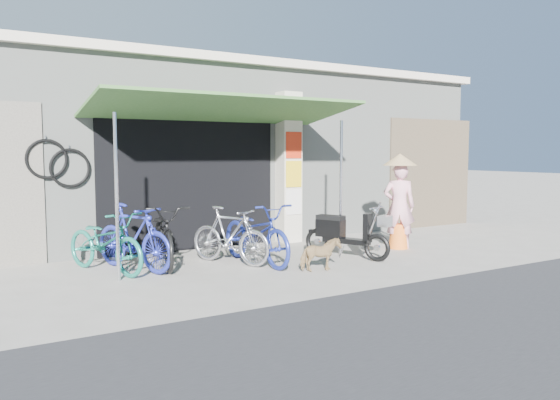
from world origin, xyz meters
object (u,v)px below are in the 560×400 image
bike_blue (133,237)px  moped (344,234)px  bike_navy (256,233)px  nun (399,202)px  street_dog (320,255)px  bike_teal (105,242)px  bike_silver (230,235)px  bike_black (164,235)px

bike_blue → moped: (3.39, -0.85, -0.10)m
bike_navy → nun: size_ratio=1.07×
bike_blue → bike_navy: bike_blue is taller
nun → street_dog: bearing=60.6°
bike_teal → moped: bearing=-35.6°
bike_teal → nun: bearing=-29.6°
bike_teal → bike_silver: 1.92m
bike_teal → bike_navy: size_ratio=0.93×
bike_teal → bike_black: (0.93, 0.05, 0.03)m
bike_teal → nun: size_ratio=0.99×
bike_blue → street_dog: bearing=-54.8°
moped → nun: 1.54m
bike_black → street_dog: (1.89, -1.63, -0.24)m
bike_black → street_dog: bike_black is taller
bike_teal → bike_silver: (1.89, -0.38, 0.00)m
bike_silver → moped: (1.91, -0.54, -0.05)m
street_dog → moped: (0.97, 0.67, 0.16)m
bike_navy → moped: bearing=-16.5°
bike_black → moped: size_ratio=1.25×
bike_blue → bike_black: 0.54m
moped → bike_navy: bearing=142.6°
bike_teal → bike_blue: 0.41m
bike_blue → nun: size_ratio=0.96×
nun → bike_blue: bearing=33.0°
street_dog → bike_teal: bearing=70.7°
bike_navy → moped: (1.53, -0.34, -0.08)m
bike_navy → street_dog: 1.18m
nun → bike_black: bearing=30.7°
bike_silver → bike_navy: bearing=-53.6°
bike_black → bike_navy: bike_navy is taller
bike_black → bike_silver: 1.04m
moped → bike_silver: bearing=139.4°
bike_black → bike_navy: bearing=-13.5°
bike_black → nun: size_ratio=1.06×
bike_silver → bike_navy: bike_navy is taller
bike_teal → bike_blue: bearing=-31.0°
bike_black → bike_silver: (0.95, -0.42, -0.03)m
bike_blue → street_dog: bike_blue is taller
bike_blue → bike_silver: (1.48, -0.31, -0.04)m
nun → bike_navy: bearing=38.1°
bike_silver → bike_navy: (0.38, -0.20, 0.03)m
bike_navy → nun: bearing=-6.4°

